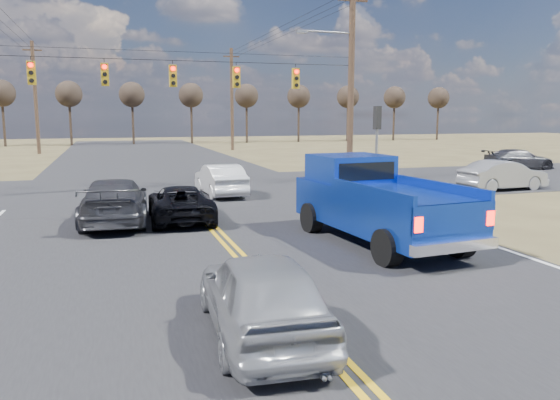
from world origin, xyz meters
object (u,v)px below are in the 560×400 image
object	(u,v)px
pickup_truck	(375,202)
cross_car_east_near	(503,175)
black_suv	(180,203)
dgrey_car_queue	(114,201)
white_car_queue	(220,180)
cross_car_east_far	(519,159)
silver_suv	(261,294)

from	to	relation	value
pickup_truck	cross_car_east_near	distance (m)	13.25
black_suv	dgrey_car_queue	distance (m)	2.12
black_suv	pickup_truck	bearing A→B (deg)	137.84
black_suv	cross_car_east_near	size ratio (longest dim) A/B	1.01
white_car_queue	cross_car_east_near	xyz separation A→B (m)	(13.05, -2.33, 0.01)
cross_car_east_far	dgrey_car_queue	bearing A→B (deg)	118.56
pickup_truck	cross_car_east_far	size ratio (longest dim) A/B	1.41
pickup_truck	cross_car_east_near	xyz separation A→B (m)	(10.72, 7.77, -0.43)
pickup_truck	white_car_queue	distance (m)	10.38
pickup_truck	cross_car_east_far	world-z (taller)	pickup_truck
dgrey_car_queue	cross_car_east_near	xyz separation A→B (m)	(17.60, 2.81, -0.03)
black_suv	white_car_queue	distance (m)	5.92
white_car_queue	cross_car_east_far	size ratio (longest dim) A/B	0.93
silver_suv	white_car_queue	size ratio (longest dim) A/B	0.98
silver_suv	white_car_queue	bearing A→B (deg)	-95.44
silver_suv	dgrey_car_queue	xyz separation A→B (m)	(-2.10, 10.34, 0.03)
black_suv	cross_car_east_far	world-z (taller)	cross_car_east_far
dgrey_car_queue	cross_car_east_far	size ratio (longest dim) A/B	1.12
black_suv	cross_car_east_far	xyz separation A→B (m)	(23.22, 10.91, 0.06)
pickup_truck	dgrey_car_queue	xyz separation A→B (m)	(-6.88, 4.97, -0.40)
silver_suv	black_suv	xyz separation A→B (m)	(0.00, 10.09, -0.10)
white_car_queue	pickup_truck	bearing A→B (deg)	100.45
dgrey_car_queue	cross_car_east_near	world-z (taller)	dgrey_car_queue
cross_car_east_near	cross_car_east_far	bearing A→B (deg)	-48.46
silver_suv	cross_car_east_far	distance (m)	31.30
cross_car_east_near	black_suv	bearing A→B (deg)	97.24
silver_suv	white_car_queue	distance (m)	15.67
cross_car_east_near	cross_car_east_far	world-z (taller)	cross_car_east_near
dgrey_car_queue	black_suv	bearing A→B (deg)	177.09
cross_car_east_near	silver_suv	bearing A→B (deg)	126.38
silver_suv	black_suv	distance (m)	10.09
dgrey_car_queue	cross_car_east_far	world-z (taller)	dgrey_car_queue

